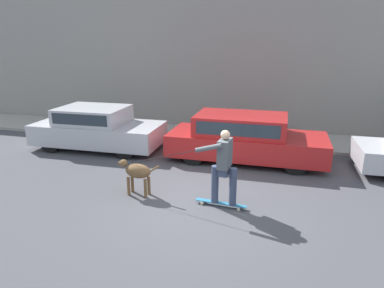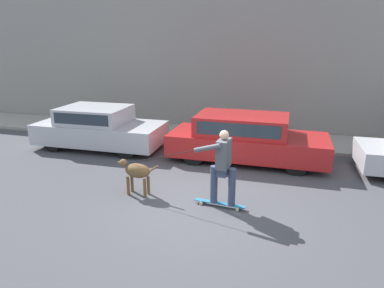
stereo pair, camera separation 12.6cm
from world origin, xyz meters
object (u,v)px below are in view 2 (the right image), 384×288
(skateboarder, at_px, (223,165))
(parked_car_0, at_px, (99,128))
(parked_car_1, at_px, (246,139))
(dog, at_px, (137,172))

(skateboarder, bearing_deg, parked_car_0, -28.01)
(parked_car_1, relative_size, dog, 4.50)
(parked_car_0, xyz_separation_m, skateboarder, (4.64, -3.08, 0.30))
(parked_car_1, height_order, skateboarder, skateboarder)
(dog, height_order, skateboarder, skateboarder)
(parked_car_0, relative_size, skateboarder, 1.45)
(dog, distance_m, skateboarder, 2.01)
(parked_car_1, distance_m, dog, 3.63)
(parked_car_1, height_order, dog, parked_car_1)
(parked_car_0, height_order, parked_car_1, parked_car_1)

